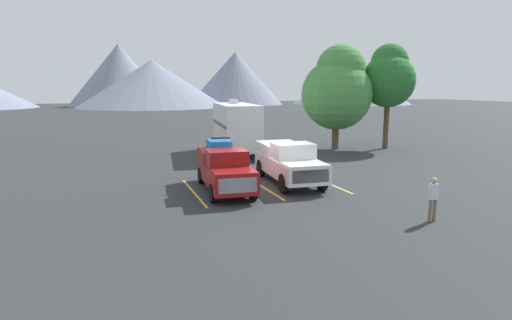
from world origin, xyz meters
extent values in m
plane|color=#2D3033|center=(0.00, 0.00, 0.00)|extent=(240.00, 240.00, 0.00)
cube|color=maroon|center=(-1.98, -0.14, 0.85)|extent=(2.37, 5.79, 0.91)
cube|color=maroon|center=(-2.14, -2.17, 1.35)|extent=(1.96, 1.73, 0.08)
cube|color=maroon|center=(-2.02, -0.65, 1.68)|extent=(1.92, 1.61, 0.75)
cube|color=slate|center=(-2.07, -1.24, 1.72)|extent=(1.70, 0.35, 0.55)
cube|color=maroon|center=(-1.86, 1.38, 1.57)|extent=(2.08, 2.74, 0.51)
cube|color=silver|center=(-2.21, -2.93, 0.90)|extent=(1.63, 0.19, 0.64)
cylinder|color=black|center=(-1.26, -2.13, 0.40)|extent=(0.34, 0.82, 0.80)
cylinder|color=black|center=(-3.01, -1.99, 0.40)|extent=(0.34, 0.82, 0.80)
cylinder|color=black|center=(-0.95, 1.70, 0.40)|extent=(0.34, 0.82, 0.80)
cylinder|color=black|center=(-2.71, 1.85, 0.40)|extent=(0.34, 0.82, 0.80)
cube|color=blue|center=(-1.86, 1.38, 2.05)|extent=(1.19, 1.74, 0.45)
cylinder|color=black|center=(-1.47, 0.77, 2.04)|extent=(0.21, 0.45, 0.44)
cylinder|color=black|center=(-2.33, 0.84, 2.04)|extent=(0.21, 0.45, 0.44)
cylinder|color=black|center=(-1.38, 1.92, 2.04)|extent=(0.21, 0.45, 0.44)
cylinder|color=black|center=(-2.24, 1.98, 2.04)|extent=(0.21, 0.45, 0.44)
cube|color=black|center=(-1.90, 0.91, 2.42)|extent=(0.96, 0.16, 0.08)
cube|color=white|center=(1.60, 0.38, 0.90)|extent=(2.55, 5.98, 0.86)
cube|color=white|center=(1.43, -1.71, 1.37)|extent=(2.13, 1.79, 0.08)
cube|color=white|center=(1.56, -0.14, 1.74)|extent=(2.08, 1.67, 0.82)
cube|color=slate|center=(1.51, -0.75, 1.78)|extent=(1.85, 0.38, 0.61)
cube|color=white|center=(1.73, 1.95, 1.61)|extent=(2.25, 2.84, 0.57)
cube|color=silver|center=(1.37, -2.50, 0.94)|extent=(1.77, 0.20, 0.60)
cylinder|color=black|center=(2.40, -1.68, 0.46)|extent=(0.35, 0.95, 0.93)
cylinder|color=black|center=(0.48, -1.52, 0.46)|extent=(0.35, 0.95, 0.93)
cylinder|color=black|center=(2.72, 2.28, 0.46)|extent=(0.35, 0.95, 0.93)
cylinder|color=black|center=(0.80, 2.43, 0.46)|extent=(0.35, 0.95, 0.93)
cube|color=gold|center=(-3.46, -0.01, 0.00)|extent=(0.12, 5.50, 0.01)
cube|color=gold|center=(0.00, -0.01, 0.00)|extent=(0.12, 5.50, 0.01)
cube|color=gold|center=(3.46, -0.01, 0.00)|extent=(0.12, 5.50, 0.01)
cube|color=white|center=(1.85, 10.53, 2.10)|extent=(3.36, 7.49, 3.15)
cube|color=#595960|center=(0.61, 10.68, 2.26)|extent=(0.88, 6.90, 0.24)
cube|color=silver|center=(1.99, 11.60, 3.83)|extent=(0.68, 0.77, 0.30)
cube|color=#333333|center=(1.33, 6.34, 0.32)|extent=(0.27, 1.21, 0.12)
cylinder|color=black|center=(2.88, 9.52, 0.38)|extent=(0.31, 0.78, 0.76)
cylinder|color=black|center=(0.61, 9.81, 0.38)|extent=(0.31, 0.78, 0.76)
cylinder|color=black|center=(3.09, 11.25, 0.38)|extent=(0.31, 0.78, 0.76)
cylinder|color=black|center=(0.83, 11.53, 0.38)|extent=(0.31, 0.78, 0.76)
cylinder|color=#726047|center=(4.05, -7.27, 0.42)|extent=(0.12, 0.12, 0.84)
cylinder|color=#726047|center=(3.89, -7.24, 0.42)|extent=(0.12, 0.12, 0.84)
cube|color=silver|center=(3.97, -7.26, 1.14)|extent=(0.28, 0.24, 0.59)
sphere|color=tan|center=(3.97, -7.26, 1.55)|extent=(0.23, 0.23, 0.23)
cylinder|color=silver|center=(4.10, -7.28, 1.11)|extent=(0.10, 0.10, 0.54)
cylinder|color=silver|center=(3.84, -7.23, 1.11)|extent=(0.10, 0.10, 0.54)
cylinder|color=brown|center=(9.97, 10.16, 1.48)|extent=(0.54, 0.54, 2.95)
sphere|color=#478C42|center=(9.97, 10.16, 4.33)|extent=(5.51, 5.51, 5.51)
sphere|color=#478C42|center=(10.26, 10.14, 6.26)|extent=(3.86, 3.86, 3.86)
cylinder|color=brown|center=(14.01, 9.19, 2.17)|extent=(0.42, 0.42, 4.34)
sphere|color=#286B2D|center=(14.01, 9.19, 5.38)|extent=(4.16, 4.16, 4.16)
sphere|color=#286B2D|center=(14.28, 9.52, 6.84)|extent=(2.91, 2.91, 2.91)
cone|color=gray|center=(-2.94, 96.68, 7.83)|extent=(25.62, 25.62, 15.66)
cone|color=gray|center=(4.32, 88.87, 5.67)|extent=(36.02, 36.02, 11.34)
cone|color=gray|center=(28.14, 96.99, 7.23)|extent=(26.45, 26.45, 14.46)
cone|color=gray|center=(60.90, 89.21, 5.61)|extent=(33.69, 33.69, 11.23)
camera|label=1|loc=(-7.26, -19.32, 4.93)|focal=29.83mm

